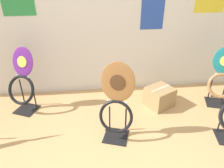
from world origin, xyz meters
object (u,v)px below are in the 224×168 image
Objects in this scene: toilet_seat_display_teal_sax at (222,80)px; toilet_seat_display_purple_note at (22,83)px; storage_box at (159,97)px; toilet_seat_display_woodgrain at (117,105)px.

toilet_seat_display_purple_note is (-2.74, 0.14, 0.04)m from toilet_seat_display_teal_sax.
toilet_seat_display_woodgrain is at bearing -140.31° from storage_box.
toilet_seat_display_purple_note is at bearing 176.74° from storage_box.
storage_box is (-0.86, 0.03, -0.24)m from toilet_seat_display_teal_sax.
toilet_seat_display_woodgrain reaches higher than toilet_seat_display_purple_note.
toilet_seat_display_woodgrain is 0.96m from storage_box.
toilet_seat_display_woodgrain reaches higher than toilet_seat_display_teal_sax.
toilet_seat_display_woodgrain is at bearing -160.62° from toilet_seat_display_teal_sax.
toilet_seat_display_woodgrain is at bearing -30.14° from toilet_seat_display_purple_note.
toilet_seat_display_purple_note reaches higher than toilet_seat_display_teal_sax.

